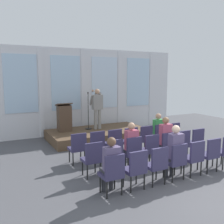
# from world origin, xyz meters

# --- Properties ---
(ground_plane) EXTENTS (17.91, 17.91, 0.00)m
(ground_plane) POSITION_xyz_m (0.00, 0.00, 0.00)
(ground_plane) COLOR #4C4C51
(rear_partition) EXTENTS (9.28, 0.14, 3.78)m
(rear_partition) POSITION_xyz_m (0.05, 6.88, 1.93)
(rear_partition) COLOR silver
(rear_partition) RESTS_ON ground
(stage_platform) EXTENTS (4.01, 2.15, 0.37)m
(stage_platform) POSITION_xyz_m (0.00, 5.51, 0.19)
(stage_platform) COLOR brown
(stage_platform) RESTS_ON ground
(speaker) EXTENTS (0.52, 0.69, 1.68)m
(speaker) POSITION_xyz_m (0.05, 5.74, 1.35)
(speaker) COLOR gray
(speaker) RESTS_ON stage_platform
(mic_stand) EXTENTS (0.28, 0.28, 1.55)m
(mic_stand) POSITION_xyz_m (-0.31, 5.84, 0.71)
(mic_stand) COLOR black
(mic_stand) RESTS_ON stage_platform
(lectern) EXTENTS (0.60, 0.48, 1.16)m
(lectern) POSITION_xyz_m (-1.32, 5.90, 0.93)
(lectern) COLOR #4C3828
(lectern) RESTS_ON stage_platform
(chair_r0_c0) EXTENTS (0.46, 0.44, 0.94)m
(chair_r0_c0) POSITION_xyz_m (-1.78, 3.03, 0.53)
(chair_r0_c0) COLOR black
(chair_r0_c0) RESTS_ON ground
(chair_r0_c1) EXTENTS (0.46, 0.44, 0.94)m
(chair_r0_c1) POSITION_xyz_m (-1.19, 3.03, 0.53)
(chair_r0_c1) COLOR black
(chair_r0_c1) RESTS_ON ground
(chair_r0_c2) EXTENTS (0.46, 0.44, 0.94)m
(chair_r0_c2) POSITION_xyz_m (-0.59, 3.03, 0.53)
(chair_r0_c2) COLOR black
(chair_r0_c2) RESTS_ON ground
(chair_r0_c3) EXTENTS (0.46, 0.44, 0.94)m
(chair_r0_c3) POSITION_xyz_m (0.00, 3.03, 0.53)
(chair_r0_c3) COLOR black
(chair_r0_c3) RESTS_ON ground
(chair_r0_c4) EXTENTS (0.46, 0.44, 0.94)m
(chair_r0_c4) POSITION_xyz_m (0.59, 3.03, 0.53)
(chair_r0_c4) COLOR black
(chair_r0_c4) RESTS_ON ground
(chair_r0_c5) EXTENTS (0.46, 0.44, 0.94)m
(chair_r0_c5) POSITION_xyz_m (1.19, 3.03, 0.53)
(chair_r0_c5) COLOR black
(chair_r0_c5) RESTS_ON ground
(audience_r0_c5) EXTENTS (0.36, 0.39, 1.30)m
(audience_r0_c5) POSITION_xyz_m (1.19, 3.12, 0.72)
(audience_r0_c5) COLOR #2D2D33
(audience_r0_c5) RESTS_ON ground
(chair_r0_c6) EXTENTS (0.46, 0.44, 0.94)m
(chair_r0_c6) POSITION_xyz_m (1.78, 3.03, 0.53)
(chair_r0_c6) COLOR black
(chair_r0_c6) RESTS_ON ground
(chair_r1_c0) EXTENTS (0.46, 0.44, 0.94)m
(chair_r1_c0) POSITION_xyz_m (-1.78, 1.92, 0.53)
(chair_r1_c0) COLOR black
(chair_r1_c0) RESTS_ON ground
(chair_r1_c1) EXTENTS (0.46, 0.44, 0.94)m
(chair_r1_c1) POSITION_xyz_m (-1.19, 1.92, 0.53)
(chair_r1_c1) COLOR black
(chair_r1_c1) RESTS_ON ground
(chair_r1_c2) EXTENTS (0.46, 0.44, 0.94)m
(chair_r1_c2) POSITION_xyz_m (-0.59, 1.92, 0.53)
(chair_r1_c2) COLOR black
(chair_r1_c2) RESTS_ON ground
(audience_r1_c2) EXTENTS (0.36, 0.39, 1.32)m
(audience_r1_c2) POSITION_xyz_m (-0.59, 2.00, 0.73)
(audience_r1_c2) COLOR #2D2D33
(audience_r1_c2) RESTS_ON ground
(chair_r1_c3) EXTENTS (0.46, 0.44, 0.94)m
(chair_r1_c3) POSITION_xyz_m (0.00, 1.92, 0.53)
(chair_r1_c3) COLOR black
(chair_r1_c3) RESTS_ON ground
(chair_r1_c4) EXTENTS (0.46, 0.44, 0.94)m
(chair_r1_c4) POSITION_xyz_m (0.59, 1.92, 0.53)
(chair_r1_c4) COLOR black
(chair_r1_c4) RESTS_ON ground
(audience_r1_c4) EXTENTS (0.36, 0.39, 1.38)m
(audience_r1_c4) POSITION_xyz_m (0.59, 2.00, 0.76)
(audience_r1_c4) COLOR #2D2D33
(audience_r1_c4) RESTS_ON ground
(chair_r1_c5) EXTENTS (0.46, 0.44, 0.94)m
(chair_r1_c5) POSITION_xyz_m (1.19, 1.92, 0.53)
(chair_r1_c5) COLOR black
(chair_r1_c5) RESTS_ON ground
(chair_r1_c6) EXTENTS (0.46, 0.44, 0.94)m
(chair_r1_c6) POSITION_xyz_m (1.78, 1.92, 0.53)
(chair_r1_c6) COLOR black
(chair_r1_c6) RESTS_ON ground
(chair_r2_c0) EXTENTS (0.46, 0.44, 0.94)m
(chair_r2_c0) POSITION_xyz_m (-1.78, 0.81, 0.53)
(chair_r2_c0) COLOR black
(chair_r2_c0) RESTS_ON ground
(audience_r2_c0) EXTENTS (0.36, 0.39, 1.29)m
(audience_r2_c0) POSITION_xyz_m (-1.78, 0.89, 0.72)
(audience_r2_c0) COLOR #2D2D33
(audience_r2_c0) RESTS_ON ground
(chair_r2_c1) EXTENTS (0.46, 0.44, 0.94)m
(chair_r2_c1) POSITION_xyz_m (-1.19, 0.81, 0.53)
(chair_r2_c1) COLOR black
(chair_r2_c1) RESTS_ON ground
(chair_r2_c2) EXTENTS (0.46, 0.44, 0.94)m
(chair_r2_c2) POSITION_xyz_m (-0.59, 0.81, 0.53)
(chair_r2_c2) COLOR black
(chair_r2_c2) RESTS_ON ground
(chair_r2_c3) EXTENTS (0.46, 0.44, 0.94)m
(chair_r2_c3) POSITION_xyz_m (0.00, 0.81, 0.53)
(chair_r2_c3) COLOR black
(chair_r2_c3) RESTS_ON ground
(audience_r2_c3) EXTENTS (0.36, 0.39, 1.39)m
(audience_r2_c3) POSITION_xyz_m (0.00, 0.88, 0.77)
(audience_r2_c3) COLOR #2D2D33
(audience_r2_c3) RESTS_ON ground
(chair_r2_c4) EXTENTS (0.46, 0.44, 0.94)m
(chair_r2_c4) POSITION_xyz_m (0.59, 0.81, 0.53)
(chair_r2_c4) COLOR black
(chair_r2_c4) RESTS_ON ground
(chair_r2_c5) EXTENTS (0.46, 0.44, 0.94)m
(chair_r2_c5) POSITION_xyz_m (1.19, 0.81, 0.53)
(chair_r2_c5) COLOR black
(chair_r2_c5) RESTS_ON ground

